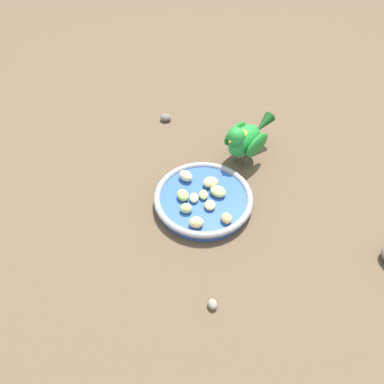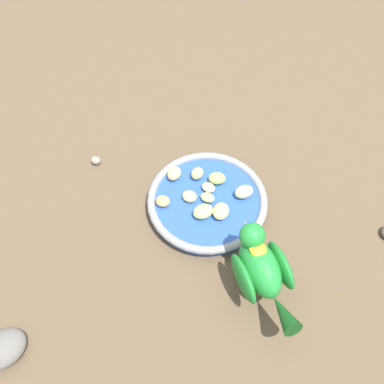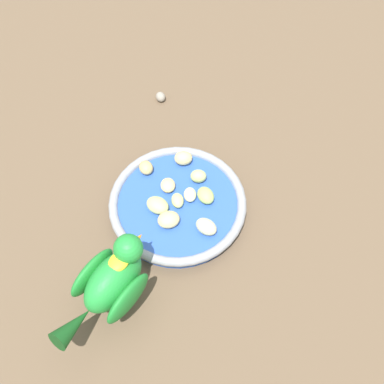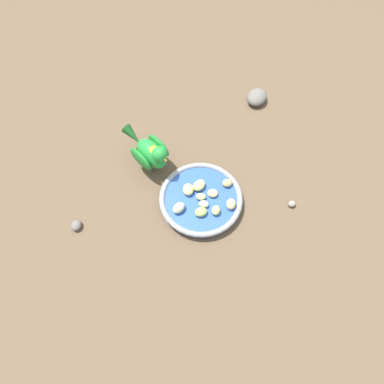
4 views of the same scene
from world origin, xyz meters
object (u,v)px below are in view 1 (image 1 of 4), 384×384
apple_piece_1 (186,208)px  pebble_0 (166,118)px  pebble_1 (213,304)px  feeding_bowl (204,201)px  apple_piece_8 (227,218)px  apple_piece_0 (203,194)px  apple_piece_2 (210,182)px  parrot (245,139)px  apple_piece_7 (186,176)px  apple_piece_5 (183,195)px  apple_piece_4 (210,205)px  apple_piece_6 (196,222)px  apple_piece_9 (194,198)px  apple_piece_3 (218,191)px

apple_piece_1 → pebble_0: size_ratio=0.88×
pebble_1 → feeding_bowl: bearing=-62.0°
apple_piece_8 → apple_piece_0: bearing=-31.0°
feeding_bowl → apple_piece_2: bearing=-82.9°
parrot → pebble_0: (0.24, -0.06, -0.06)m
apple_piece_1 → apple_piece_7: 0.09m
apple_piece_0 → apple_piece_7: bearing=-26.4°
feeding_bowl → apple_piece_5: 0.05m
apple_piece_4 → pebble_0: bearing=-46.2°
apple_piece_1 → apple_piece_7: apple_piece_7 is taller
apple_piece_5 → apple_piece_6: 0.08m
feeding_bowl → parrot: size_ratio=1.24×
apple_piece_0 → pebble_0: apple_piece_0 is taller
apple_piece_5 → apple_piece_9: (-0.02, -0.01, -0.00)m
apple_piece_0 → apple_piece_1: (0.01, 0.05, 0.00)m
apple_piece_7 → apple_piece_9: size_ratio=1.31×
apple_piece_9 → pebble_0: bearing=-50.6°
apple_piece_2 → apple_piece_6: bearing=100.0°
pebble_0 → pebble_1: (-0.32, 0.42, -0.00)m
apple_piece_5 → pebble_0: (0.17, -0.24, -0.02)m
apple_piece_4 → pebble_0: (0.23, -0.24, -0.02)m
parrot → pebble_0: size_ratio=5.93×
apple_piece_2 → pebble_1: (-0.11, 0.24, -0.02)m
apple_piece_0 → apple_piece_4: same height
apple_piece_7 → apple_piece_8: (-0.12, 0.07, -0.00)m
feeding_bowl → apple_piece_6: apple_piece_6 is taller
apple_piece_0 → apple_piece_5: apple_piece_5 is taller
apple_piece_4 → apple_piece_8: bearing=157.6°
feeding_bowl → apple_piece_4: bearing=140.7°
apple_piece_5 → pebble_0: 0.30m
apple_piece_9 → pebble_0: (0.20, -0.24, -0.02)m
parrot → apple_piece_1: bearing=4.5°
feeding_bowl → apple_piece_8: size_ratio=8.48×
apple_piece_6 → feeding_bowl: bearing=-78.3°
apple_piece_0 → apple_piece_8: bearing=149.0°
apple_piece_5 → apple_piece_0: bearing=-145.8°
pebble_0 → apple_piece_5: bearing=125.3°
apple_piece_6 → apple_piece_0: bearing=-75.6°
feeding_bowl → apple_piece_9: bearing=33.6°
apple_piece_3 → apple_piece_4: 0.04m
apple_piece_6 → pebble_0: 0.37m
feeding_bowl → pebble_0: bearing=-46.8°
apple_piece_1 → apple_piece_3: size_ratio=0.71×
apple_piece_3 → apple_piece_6: size_ratio=1.24×
apple_piece_7 → apple_piece_8: size_ratio=1.34×
apple_piece_2 → apple_piece_6: same height
apple_piece_3 → apple_piece_8: size_ratio=1.43×
apple_piece_9 → apple_piece_8: bearing=164.6°
feeding_bowl → apple_piece_6: bearing=101.7°
apple_piece_0 → apple_piece_9: size_ratio=1.01×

